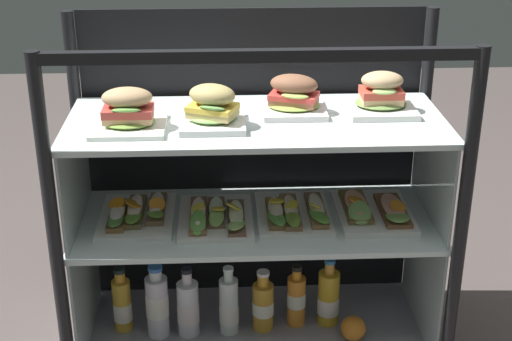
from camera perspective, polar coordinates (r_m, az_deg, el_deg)
ground_plane at (r=2.43m, az=0.00°, el=-12.66°), size 6.00×6.00×0.02m
case_base_deck at (r=2.42m, az=0.00°, el=-12.12°), size 1.10×0.49×0.04m
case_frame at (r=2.27m, az=-0.15°, el=0.32°), size 1.10×0.49×0.98m
riser_lower_tier at (r=2.31m, az=0.00°, el=-8.07°), size 1.03×0.41×0.37m
shelf_lower_glass at (r=2.21m, az=0.00°, el=-3.86°), size 1.05×0.43×0.02m
riser_upper_tier at (r=2.14m, az=0.00°, el=-0.19°), size 1.03×0.41×0.29m
shelf_upper_glass at (r=2.09m, az=0.00°, el=3.69°), size 1.05×0.43×0.02m
plated_roll_sandwich_near_left_corner at (r=2.03m, az=-9.64°, el=4.34°), size 0.20×0.20×0.11m
plated_roll_sandwich_center at (r=2.02m, az=-3.31°, el=4.64°), size 0.17×0.17×0.12m
plated_roll_sandwich_mid_left at (r=2.13m, az=2.87°, el=5.52°), size 0.18×0.18×0.11m
plated_roll_sandwich_right_of_center at (r=2.16m, az=9.44°, el=5.52°), size 0.19×0.19×0.12m
open_sandwich_tray_center at (r=2.22m, az=-9.02°, el=-3.20°), size 0.21×0.28×0.06m
open_sandwich_tray_far_right at (r=2.18m, az=-3.06°, el=-3.48°), size 0.21×0.29×0.06m
open_sandwich_tray_mid_right at (r=2.21m, az=2.90°, el=-3.19°), size 0.21×0.28×0.06m
open_sandwich_tray_far_left at (r=2.24m, az=8.93°, el=-3.00°), size 0.21×0.28×0.06m
juice_bottle_front_left_end at (r=2.39m, az=-10.07°, el=-9.94°), size 0.06×0.06×0.22m
juice_bottle_back_right at (r=2.34m, az=-7.47°, el=-9.99°), size 0.07×0.07×0.24m
juice_bottle_front_right_end at (r=2.34m, az=-5.15°, el=-10.31°), size 0.07×0.07×0.23m
juice_bottle_front_middle at (r=2.34m, az=-2.07°, el=-10.23°), size 0.06×0.06×0.23m
juice_bottle_near_post at (r=2.36m, az=0.53°, el=-10.09°), size 0.07×0.07×0.20m
juice_bottle_back_center at (r=2.38m, az=3.06°, el=-9.67°), size 0.06×0.06×0.21m
juice_bottle_front_second at (r=2.39m, az=5.49°, el=-9.58°), size 0.07×0.07×0.23m
orange_fruit_beside_bottles at (r=2.35m, az=7.37°, el=-11.75°), size 0.08×0.08×0.08m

